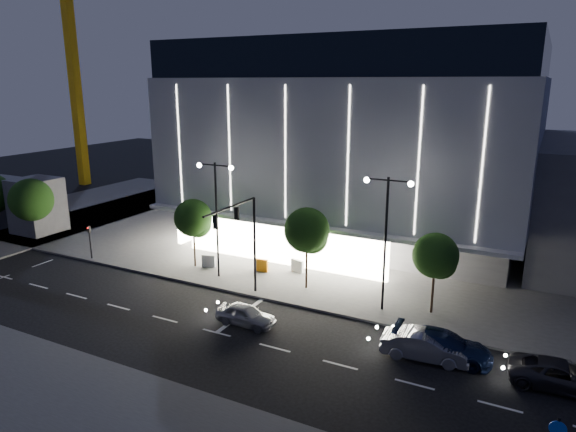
# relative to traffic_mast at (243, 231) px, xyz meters

# --- Properties ---
(ground) EXTENTS (160.00, 160.00, 0.00)m
(ground) POSITION_rel_traffic_mast_xyz_m (-1.00, -3.34, -5.03)
(ground) COLOR black
(ground) RESTS_ON ground
(sidewalk_museum) EXTENTS (70.00, 40.00, 0.15)m
(sidewalk_museum) POSITION_rel_traffic_mast_xyz_m (4.00, 20.66, -4.95)
(sidewalk_museum) COLOR #474747
(sidewalk_museum) RESTS_ON ground
(sidewalk_west) EXTENTS (16.00, 50.00, 0.15)m
(sidewalk_west) POSITION_rel_traffic_mast_xyz_m (-31.00, 6.66, -4.95)
(sidewalk_west) COLOR #474747
(sidewalk_west) RESTS_ON ground
(museum) EXTENTS (30.00, 25.80, 18.00)m
(museum) POSITION_rel_traffic_mast_xyz_m (1.98, 18.97, 4.25)
(museum) COLOR #4C4C51
(museum) RESTS_ON ground
(traffic_mast) EXTENTS (0.33, 5.89, 7.07)m
(traffic_mast) POSITION_rel_traffic_mast_xyz_m (0.00, 0.00, 0.00)
(traffic_mast) COLOR black
(traffic_mast) RESTS_ON ground
(street_lamp_west) EXTENTS (3.16, 0.36, 9.00)m
(street_lamp_west) POSITION_rel_traffic_mast_xyz_m (-4.00, 2.66, 0.93)
(street_lamp_west) COLOR black
(street_lamp_west) RESTS_ON ground
(street_lamp_east) EXTENTS (3.16, 0.36, 9.00)m
(street_lamp_east) POSITION_rel_traffic_mast_xyz_m (9.00, 2.66, 0.93)
(street_lamp_east) COLOR black
(street_lamp_east) RESTS_ON ground
(ped_signal_far) EXTENTS (0.22, 0.24, 3.00)m
(ped_signal_far) POSITION_rel_traffic_mast_xyz_m (-16.00, 1.16, -3.14)
(ped_signal_far) COLOR black
(ped_signal_far) RESTS_ON ground
(tower_crane) EXTENTS (32.00, 2.00, 28.50)m
(tower_crane) POSITION_rel_traffic_mast_xyz_m (-41.92, 24.66, 15.48)
(tower_crane) COLOR gold
(tower_crane) RESTS_ON ground
(tree_left) EXTENTS (3.02, 3.02, 5.72)m
(tree_left) POSITION_rel_traffic_mast_xyz_m (-6.97, 3.68, -0.99)
(tree_left) COLOR black
(tree_left) RESTS_ON ground
(tree_mid) EXTENTS (3.25, 3.25, 6.15)m
(tree_mid) POSITION_rel_traffic_mast_xyz_m (3.03, 3.68, -0.69)
(tree_mid) COLOR black
(tree_mid) RESTS_ON ground
(tree_right) EXTENTS (2.91, 2.91, 5.51)m
(tree_right) POSITION_rel_traffic_mast_xyz_m (12.03, 3.68, -1.14)
(tree_right) COLOR black
(tree_right) RESTS_ON ground
(car_lead) EXTENTS (3.89, 1.58, 1.32)m
(car_lead) POSITION_rel_traffic_mast_xyz_m (2.00, -3.12, -4.37)
(car_lead) COLOR #94969A
(car_lead) RESTS_ON ground
(car_second) EXTENTS (4.84, 2.08, 1.55)m
(car_second) POSITION_rel_traffic_mast_xyz_m (12.86, -2.11, -4.25)
(car_second) COLOR #B2B4BA
(car_second) RESTS_ON ground
(car_third) EXTENTS (5.41, 2.37, 1.55)m
(car_third) POSITION_rel_traffic_mast_xyz_m (13.69, -1.59, -4.25)
(car_third) COLOR #111D43
(car_third) RESTS_ON ground
(car_fourth) EXTENTS (5.08, 2.56, 1.38)m
(car_fourth) POSITION_rel_traffic_mast_xyz_m (19.50, -1.82, -4.34)
(car_fourth) COLOR #2F2E34
(car_fourth) RESTS_ON ground
(barrier_b) EXTENTS (1.13, 0.54, 1.00)m
(barrier_b) POSITION_rel_traffic_mast_xyz_m (-5.91, 4.00, -4.38)
(barrier_b) COLOR silver
(barrier_b) RESTS_ON sidewalk_museum
(barrier_c) EXTENTS (1.12, 0.35, 1.00)m
(barrier_c) POSITION_rel_traffic_mast_xyz_m (-1.60, 5.05, -4.38)
(barrier_c) COLOR orange
(barrier_c) RESTS_ON sidewalk_museum
(barrier_d) EXTENTS (1.13, 0.46, 1.00)m
(barrier_d) POSITION_rel_traffic_mast_xyz_m (1.00, 6.26, -4.38)
(barrier_d) COLOR white
(barrier_d) RESTS_ON sidewalk_museum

